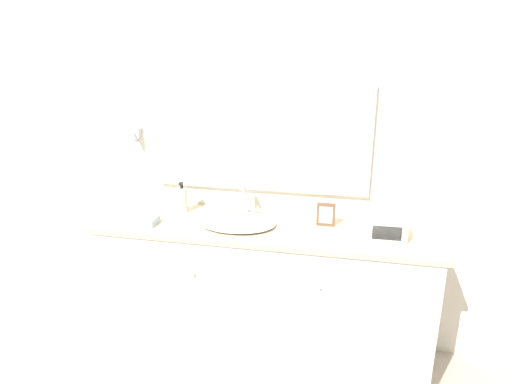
% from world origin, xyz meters
% --- Properties ---
extents(ground_plane, '(14.00, 14.00, 0.00)m').
position_xyz_m(ground_plane, '(0.00, 0.00, 0.00)').
color(ground_plane, '#B2A893').
extents(wall_back, '(8.00, 0.18, 2.55)m').
position_xyz_m(wall_back, '(-0.00, 0.57, 1.28)').
color(wall_back, silver).
rests_on(wall_back, ground_plane).
extents(vanity_counter, '(2.00, 0.55, 0.90)m').
position_xyz_m(vanity_counter, '(0.00, 0.28, 0.45)').
color(vanity_counter, white).
rests_on(vanity_counter, ground_plane).
extents(sink_basin, '(0.46, 0.39, 0.19)m').
position_xyz_m(sink_basin, '(-0.16, 0.26, 0.92)').
color(sink_basin, white).
rests_on(sink_basin, vanity_counter).
extents(soap_bottle, '(0.07, 0.07, 0.20)m').
position_xyz_m(soap_bottle, '(-0.54, 0.38, 0.98)').
color(soap_bottle, beige).
rests_on(soap_bottle, vanity_counter).
extents(appliance_box, '(0.21, 0.13, 0.12)m').
position_xyz_m(appliance_box, '(0.68, 0.23, 0.95)').
color(appliance_box, white).
rests_on(appliance_box, vanity_counter).
extents(picture_frame, '(0.11, 0.01, 0.14)m').
position_xyz_m(picture_frame, '(0.35, 0.34, 0.97)').
color(picture_frame, brown).
rests_on(picture_frame, vanity_counter).
extents(hand_towel_near_sink, '(0.18, 0.11, 0.04)m').
position_xyz_m(hand_towel_near_sink, '(-0.70, 0.15, 0.92)').
color(hand_towel_near_sink, '#A8B7C6').
rests_on(hand_towel_near_sink, vanity_counter).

